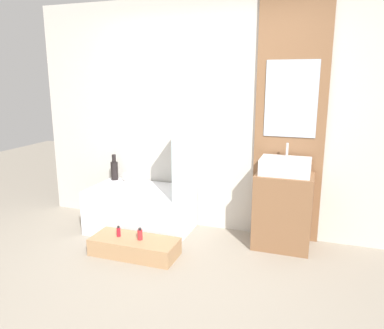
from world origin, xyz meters
name	(u,v)px	position (x,y,z in m)	size (l,w,h in m)	color
ground_plane	(148,294)	(0.00, 0.00, 0.00)	(12.00, 12.00, 0.00)	gray
wall_tiled_back	(206,117)	(0.00, 1.58, 1.30)	(4.20, 0.06, 2.60)	beige
wall_wood_accent	(290,119)	(0.93, 1.53, 1.32)	(0.72, 0.04, 2.60)	brown
bathtub	(140,209)	(-0.66, 1.18, 0.25)	(1.14, 0.70, 0.50)	white
glass_shower_screen	(180,154)	(-0.12, 1.08, 0.97)	(0.01, 0.45, 0.92)	silver
wooden_step_bench	(135,247)	(-0.44, 0.60, 0.09)	(0.88, 0.36, 0.17)	#A87F56
vanity_cabinet	(283,211)	(0.93, 1.29, 0.39)	(0.58, 0.43, 0.79)	brown
sink	(285,166)	(0.93, 1.29, 0.87)	(0.50, 0.35, 0.31)	white
vase_tall_dark	(114,169)	(-1.13, 1.44, 0.63)	(0.09, 0.09, 0.32)	black
vase_round_light	(127,177)	(-0.96, 1.43, 0.56)	(0.11, 0.11, 0.11)	silver
bottle_soap_primary	(119,232)	(-0.61, 0.60, 0.22)	(0.04, 0.04, 0.11)	#B21928
bottle_soap_secondary	(140,234)	(-0.37, 0.60, 0.23)	(0.05, 0.05, 0.12)	red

